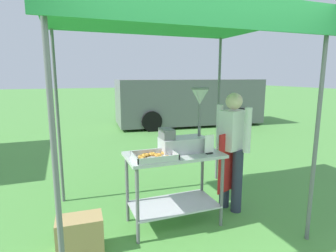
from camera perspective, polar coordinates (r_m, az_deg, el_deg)
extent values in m
plane|color=#519342|center=(8.24, -11.88, -2.71)|extent=(70.00, 70.00, 0.00)
cylinder|color=slate|center=(2.21, -22.28, -6.43)|extent=(0.04, 0.04, 2.44)
cylinder|color=slate|center=(3.33, 28.29, -1.44)|extent=(0.04, 0.04, 2.44)
cylinder|color=slate|center=(4.18, -21.69, 1.22)|extent=(0.04, 0.04, 2.44)
cylinder|color=slate|center=(4.86, 10.31, 2.98)|extent=(0.04, 0.04, 2.44)
cube|color=#2D934C|center=(3.41, 0.32, 21.07)|extent=(2.78, 2.20, 0.05)
cube|color=#2D934C|center=(2.42, 10.41, 22.12)|extent=(2.78, 0.02, 0.24)
cube|color=#B7B7BC|center=(3.35, 1.22, -5.96)|extent=(1.15, 0.61, 0.04)
cube|color=#B7B7BC|center=(3.58, 1.18, -15.84)|extent=(1.06, 0.56, 0.02)
cylinder|color=slate|center=(3.13, -6.30, -16.13)|extent=(0.04, 0.04, 0.87)
cylinder|color=slate|center=(3.51, 11.01, -13.22)|extent=(0.04, 0.04, 0.87)
cylinder|color=slate|center=(3.59, -8.40, -12.63)|extent=(0.04, 0.04, 0.87)
cylinder|color=slate|center=(3.92, 7.02, -10.53)|extent=(0.04, 0.04, 0.87)
cube|color=#B7B7BC|center=(3.13, -2.80, -6.68)|extent=(0.47, 0.34, 0.01)
cube|color=#B7B7BC|center=(2.97, -1.83, -6.88)|extent=(0.47, 0.01, 0.06)
cube|color=#B7B7BC|center=(3.27, -3.69, -5.29)|extent=(0.47, 0.01, 0.06)
cube|color=#B7B7BC|center=(3.06, -6.95, -6.45)|extent=(0.01, 0.34, 0.06)
cube|color=#B7B7BC|center=(3.19, 1.16, -5.64)|extent=(0.01, 0.34, 0.06)
torus|color=gold|center=(3.20, -4.62, -5.95)|extent=(0.10, 0.10, 0.03)
torus|color=gold|center=(3.01, -3.98, -6.96)|extent=(0.12, 0.12, 0.03)
torus|color=gold|center=(2.97, -5.45, -7.24)|extent=(0.09, 0.09, 0.03)
torus|color=gold|center=(3.19, -2.08, -5.96)|extent=(0.09, 0.09, 0.03)
torus|color=gold|center=(3.05, -5.68, -6.75)|extent=(0.12, 0.12, 0.03)
torus|color=gold|center=(3.14, -5.39, -6.26)|extent=(0.10, 0.10, 0.03)
torus|color=gold|center=(3.09, -1.65, -6.52)|extent=(0.12, 0.12, 0.03)
torus|color=gold|center=(3.10, -0.14, -6.45)|extent=(0.10, 0.10, 0.03)
torus|color=gold|center=(3.23, -3.28, -5.77)|extent=(0.11, 0.11, 0.03)
torus|color=gold|center=(3.01, -2.49, -6.95)|extent=(0.12, 0.12, 0.03)
torus|color=gold|center=(3.27, -0.69, -5.53)|extent=(0.10, 0.10, 0.03)
cube|color=#B7B7BC|center=(3.40, 3.08, -3.82)|extent=(0.56, 0.28, 0.18)
cube|color=slate|center=(3.29, -0.25, -1.60)|extent=(0.14, 0.22, 0.12)
cylinder|color=slate|center=(3.44, 6.48, 1.14)|extent=(0.04, 0.04, 0.39)
cone|color=#B7B7BC|center=(3.40, 6.58, 5.94)|extent=(0.21, 0.21, 0.19)
cylinder|color=slate|center=(3.40, 6.62, 7.70)|extent=(0.22, 0.22, 0.02)
cube|color=black|center=(3.36, 8.46, -5.54)|extent=(0.08, 0.05, 0.02)
cube|color=white|center=(3.33, 8.51, -3.63)|extent=(0.13, 0.02, 0.21)
cylinder|color=#2D3347|center=(3.90, 14.01, -10.97)|extent=(0.14, 0.14, 0.86)
cylinder|color=#2D3347|center=(4.01, 11.60, -10.29)|extent=(0.14, 0.14, 0.86)
cube|color=silver|center=(3.77, 13.20, -0.77)|extent=(0.40, 0.33, 0.52)
cube|color=red|center=(3.78, 11.89, -7.44)|extent=(0.31, 0.14, 0.80)
cylinder|color=silver|center=(3.64, 16.06, -0.85)|extent=(0.12, 0.12, 0.58)
cylinder|color=silver|center=(3.89, 10.56, 0.06)|extent=(0.12, 0.12, 0.58)
sphere|color=beige|center=(3.71, 13.44, 4.99)|extent=(0.22, 0.22, 0.22)
cube|color=tan|center=(3.24, -17.65, -20.49)|extent=(0.48, 0.31, 0.38)
cube|color=slate|center=(10.47, 4.25, 5.17)|extent=(5.43, 2.35, 1.60)
cube|color=#1E2833|center=(9.93, -7.05, 7.16)|extent=(0.24, 1.62, 0.70)
cylinder|color=black|center=(9.20, -3.42, 1.01)|extent=(0.70, 0.30, 0.68)
cylinder|color=black|center=(11.00, -5.51, 2.52)|extent=(0.70, 0.30, 0.68)
cylinder|color=black|center=(10.39, 14.51, 1.78)|extent=(0.70, 0.30, 0.68)
cylinder|color=black|center=(12.02, 10.06, 3.07)|extent=(0.70, 0.30, 0.68)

